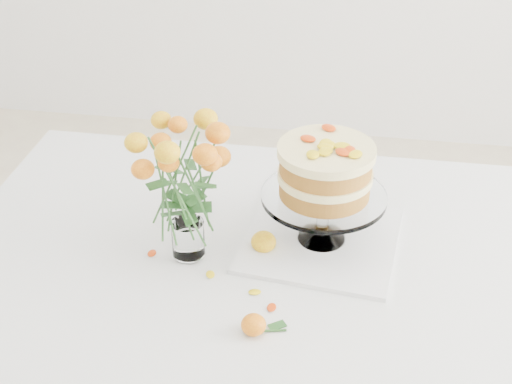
# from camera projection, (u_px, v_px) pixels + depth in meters

# --- Properties ---
(table) EXTENTS (1.43, 0.93, 0.76)m
(table) POSITION_uv_depth(u_px,v_px,m) (274.00, 281.00, 1.59)
(table) COLOR tan
(table) RESTS_ON ground
(napkin) EXTENTS (0.36, 0.36, 0.01)m
(napkin) POSITION_uv_depth(u_px,v_px,m) (321.00, 240.00, 1.57)
(napkin) COLOR white
(napkin) RESTS_ON table
(cake_stand) EXTENTS (0.27, 0.27, 0.24)m
(cake_stand) POSITION_uv_depth(u_px,v_px,m) (325.00, 176.00, 1.48)
(cake_stand) COLOR white
(cake_stand) RESTS_ON napkin
(rose_vase) EXTENTS (0.27, 0.27, 0.35)m
(rose_vase) POSITION_uv_depth(u_px,v_px,m) (184.00, 174.00, 1.42)
(rose_vase) COLOR white
(rose_vase) RESTS_ON table
(loose_rose_near) EXTENTS (0.09, 0.06, 0.05)m
(loose_rose_near) POSITION_uv_depth(u_px,v_px,m) (264.00, 242.00, 1.54)
(loose_rose_near) COLOR yellow
(loose_rose_near) RESTS_ON table
(loose_rose_far) EXTENTS (0.08, 0.05, 0.04)m
(loose_rose_far) POSITION_uv_depth(u_px,v_px,m) (254.00, 325.00, 1.33)
(loose_rose_far) COLOR #C34609
(loose_rose_far) RESTS_ON table
(stray_petal_a) EXTENTS (0.03, 0.02, 0.00)m
(stray_petal_a) POSITION_uv_depth(u_px,v_px,m) (210.00, 275.00, 1.48)
(stray_petal_a) COLOR yellow
(stray_petal_a) RESTS_ON table
(stray_petal_b) EXTENTS (0.03, 0.02, 0.00)m
(stray_petal_b) POSITION_uv_depth(u_px,v_px,m) (255.00, 292.00, 1.43)
(stray_petal_b) COLOR yellow
(stray_petal_b) RESTS_ON table
(stray_petal_c) EXTENTS (0.03, 0.02, 0.00)m
(stray_petal_c) POSITION_uv_depth(u_px,v_px,m) (272.00, 308.00, 1.39)
(stray_petal_c) COLOR yellow
(stray_petal_c) RESTS_ON table
(stray_petal_d) EXTENTS (0.03, 0.02, 0.00)m
(stray_petal_d) POSITION_uv_depth(u_px,v_px,m) (152.00, 253.00, 1.54)
(stray_petal_d) COLOR yellow
(stray_petal_d) RESTS_ON table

